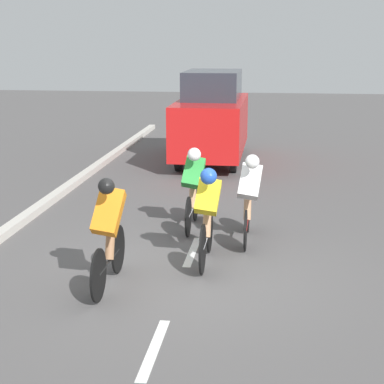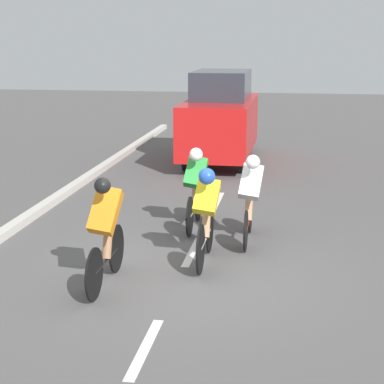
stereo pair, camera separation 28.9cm
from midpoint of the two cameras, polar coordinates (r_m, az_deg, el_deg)
The scene contains 9 objects.
ground_plane at distance 9.11m, azimuth -1.60°, elevation -7.15°, with size 60.00×60.00×0.00m, color #565454.
lane_stripe_near at distance 7.04m, azimuth -4.62°, elevation -13.71°, with size 0.12×1.40×0.01m, color white.
lane_stripe_mid at distance 9.95m, azimuth -0.79°, elevation -5.31°, with size 0.12×1.40×0.01m, color white.
lane_stripe_far at distance 12.99m, azimuth 1.22°, elevation -0.76°, with size 0.12×1.40×0.01m, color white.
cyclist_orange at distance 8.40m, azimuth -8.42°, elevation -3.35°, with size 0.40×1.71×1.54m.
cyclist_green at distance 10.88m, azimuth -0.67°, elevation 0.56°, with size 0.40×1.63×1.47m.
cyclist_white at distance 10.22m, azimuth 4.29°, elevation -0.26°, with size 0.39×1.64×1.48m.
cyclist_yellow at distance 9.20m, azimuth 0.47°, elevation -1.85°, with size 0.38×1.67×1.48m.
support_car at distance 16.95m, azimuth 1.28°, elevation 6.64°, with size 1.70×4.27×2.37m.
Camera 1 is at (-1.21, 8.43, 3.23)m, focal length 60.00 mm.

